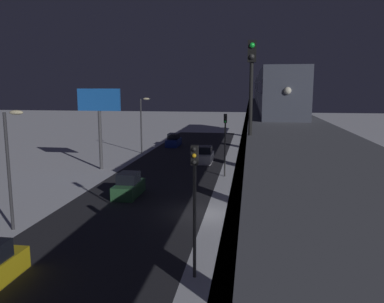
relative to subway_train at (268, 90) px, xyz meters
The scene contains 13 objects.
ground_plane 26.57m from the subway_train, 77.87° to the left, with size 240.00×240.00×0.00m, color white.
avenue_asphalt 28.16m from the subway_train, 66.43° to the left, with size 11.00×102.20×0.01m, color #28282D.
elevated_railway 24.70m from the subway_train, 89.79° to the left, with size 5.00×102.20×6.94m.
subway_train is the anchor object (origin of this frame).
rail_signal 34.49m from the subway_train, 86.45° to the left, with size 0.36×0.41×4.00m.
sedan_white 11.96m from the subway_train, 33.11° to the left, with size 1.80×4.29×1.97m.
sedan_green 25.31m from the subway_train, 59.76° to the left, with size 1.80×4.01×1.97m.
sedan_blue 17.76m from the subway_train, 28.96° to the right, with size 1.80×4.51×1.97m.
traffic_light_near 34.68m from the subway_train, 82.30° to the left, with size 0.32×0.44×6.40m.
traffic_light_mid 13.92m from the subway_train, 69.53° to the left, with size 0.32×0.44×6.40m.
commercial_billboard 21.45m from the subway_train, 30.13° to the left, with size 4.80×0.36×8.90m.
street_lamp_near 34.20m from the subway_train, 60.41° to the left, with size 1.35×0.44×7.65m.
street_lamp_far 17.23m from the subway_train, ahead, with size 1.35×0.44×7.65m.
Camera 1 is at (-3.14, 26.81, 8.97)m, focal length 36.40 mm.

